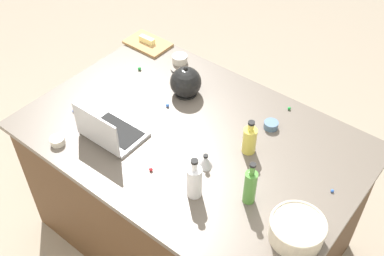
{
  "coord_description": "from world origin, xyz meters",
  "views": [
    {
      "loc": [
        -1.09,
        1.37,
        2.61
      ],
      "look_at": [
        0.0,
        0.0,
        0.95
      ],
      "focal_mm": 43.73,
      "sensor_mm": 36.0,
      "label": 1
    }
  ],
  "objects_px": {
    "kettle": "(186,82)",
    "cutting_board": "(148,44)",
    "mixing_bowl_large": "(297,230)",
    "ramekin_wide": "(180,59)",
    "kitchen_timer": "(206,161)",
    "butter_stick_left": "(147,40)",
    "bottle_olive": "(250,186)",
    "ramekin_medium": "(57,141)",
    "bottle_oil": "(250,140)",
    "ramekin_small": "(271,125)",
    "bottle_vinegar": "(194,181)",
    "laptop": "(109,132)"
  },
  "relations": [
    {
      "from": "laptop",
      "to": "ramekin_small",
      "type": "distance_m",
      "value": 0.85
    },
    {
      "from": "bottle_olive",
      "to": "kitchen_timer",
      "type": "relative_size",
      "value": 3.17
    },
    {
      "from": "bottle_oil",
      "to": "butter_stick_left",
      "type": "relative_size",
      "value": 1.79
    },
    {
      "from": "cutting_board",
      "to": "ramekin_small",
      "type": "height_order",
      "value": "ramekin_small"
    },
    {
      "from": "butter_stick_left",
      "to": "ramekin_medium",
      "type": "height_order",
      "value": "butter_stick_left"
    },
    {
      "from": "kettle",
      "to": "cutting_board",
      "type": "distance_m",
      "value": 0.57
    },
    {
      "from": "kettle",
      "to": "mixing_bowl_large",
      "type": "bearing_deg",
      "value": 154.83
    },
    {
      "from": "cutting_board",
      "to": "kitchen_timer",
      "type": "distance_m",
      "value": 1.12
    },
    {
      "from": "laptop",
      "to": "kettle",
      "type": "bearing_deg",
      "value": -97.87
    },
    {
      "from": "laptop",
      "to": "bottle_vinegar",
      "type": "height_order",
      "value": "bottle_vinegar"
    },
    {
      "from": "butter_stick_left",
      "to": "kitchen_timer",
      "type": "relative_size",
      "value": 1.43
    },
    {
      "from": "ramekin_wide",
      "to": "ramekin_small",
      "type": "bearing_deg",
      "value": 168.33
    },
    {
      "from": "mixing_bowl_large",
      "to": "ramekin_small",
      "type": "distance_m",
      "value": 0.68
    },
    {
      "from": "kettle",
      "to": "ramekin_wide",
      "type": "relative_size",
      "value": 2.25
    },
    {
      "from": "mixing_bowl_large",
      "to": "bottle_olive",
      "type": "xyz_separation_m",
      "value": [
        0.27,
        -0.04,
        0.04
      ]
    },
    {
      "from": "kitchen_timer",
      "to": "bottle_oil",
      "type": "bearing_deg",
      "value": -115.69
    },
    {
      "from": "bottle_vinegar",
      "to": "kettle",
      "type": "distance_m",
      "value": 0.74
    },
    {
      "from": "ramekin_medium",
      "to": "cutting_board",
      "type": "bearing_deg",
      "value": -75.07
    },
    {
      "from": "ramekin_small",
      "to": "kitchen_timer",
      "type": "relative_size",
      "value": 0.99
    },
    {
      "from": "kitchen_timer",
      "to": "butter_stick_left",
      "type": "bearing_deg",
      "value": -32.77
    },
    {
      "from": "butter_stick_left",
      "to": "ramekin_small",
      "type": "xyz_separation_m",
      "value": [
        -1.05,
        0.18,
        -0.02
      ]
    },
    {
      "from": "kettle",
      "to": "butter_stick_left",
      "type": "bearing_deg",
      "value": -24.38
    },
    {
      "from": "bottle_olive",
      "to": "ramekin_wide",
      "type": "bearing_deg",
      "value": -34.17
    },
    {
      "from": "mixing_bowl_large",
      "to": "ramekin_medium",
      "type": "height_order",
      "value": "mixing_bowl_large"
    },
    {
      "from": "bottle_vinegar",
      "to": "butter_stick_left",
      "type": "xyz_separation_m",
      "value": [
        1.01,
        -0.78,
        -0.06
      ]
    },
    {
      "from": "bottle_oil",
      "to": "ramekin_medium",
      "type": "xyz_separation_m",
      "value": [
        0.79,
        0.57,
        -0.06
      ]
    },
    {
      "from": "bottle_oil",
      "to": "kettle",
      "type": "bearing_deg",
      "value": -16.33
    },
    {
      "from": "ramekin_wide",
      "to": "bottle_olive",
      "type": "bearing_deg",
      "value": 145.83
    },
    {
      "from": "mixing_bowl_large",
      "to": "butter_stick_left",
      "type": "relative_size",
      "value": 2.19
    },
    {
      "from": "bottle_vinegar",
      "to": "butter_stick_left",
      "type": "distance_m",
      "value": 1.28
    },
    {
      "from": "bottle_oil",
      "to": "cutting_board",
      "type": "xyz_separation_m",
      "value": [
        1.05,
        -0.39,
        -0.07
      ]
    },
    {
      "from": "bottle_oil",
      "to": "kettle",
      "type": "xyz_separation_m",
      "value": [
        0.54,
        -0.16,
        0.0
      ]
    },
    {
      "from": "bottle_vinegar",
      "to": "laptop",
      "type": "bearing_deg",
      "value": -1.33
    },
    {
      "from": "bottle_vinegar",
      "to": "kitchen_timer",
      "type": "height_order",
      "value": "bottle_vinegar"
    },
    {
      "from": "bottle_olive",
      "to": "ramekin_wide",
      "type": "relative_size",
      "value": 2.57
    },
    {
      "from": "ramekin_medium",
      "to": "kitchen_timer",
      "type": "relative_size",
      "value": 0.98
    },
    {
      "from": "mixing_bowl_large",
      "to": "ramekin_wide",
      "type": "xyz_separation_m",
      "value": [
        1.2,
        -0.68,
        -0.03
      ]
    },
    {
      "from": "cutting_board",
      "to": "kettle",
      "type": "bearing_deg",
      "value": 155.4
    },
    {
      "from": "kettle",
      "to": "ramekin_small",
      "type": "bearing_deg",
      "value": -173.74
    },
    {
      "from": "mixing_bowl_large",
      "to": "bottle_olive",
      "type": "distance_m",
      "value": 0.27
    },
    {
      "from": "bottle_vinegar",
      "to": "ramekin_wide",
      "type": "distance_m",
      "value": 1.05
    },
    {
      "from": "bottle_oil",
      "to": "ramekin_wide",
      "type": "bearing_deg",
      "value": -26.13
    },
    {
      "from": "ramekin_small",
      "to": "butter_stick_left",
      "type": "bearing_deg",
      "value": -9.45
    },
    {
      "from": "ramekin_wide",
      "to": "mixing_bowl_large",
      "type": "bearing_deg",
      "value": 150.65
    },
    {
      "from": "kettle",
      "to": "kitchen_timer",
      "type": "height_order",
      "value": "kettle"
    },
    {
      "from": "ramekin_small",
      "to": "kitchen_timer",
      "type": "height_order",
      "value": "kitchen_timer"
    },
    {
      "from": "cutting_board",
      "to": "butter_stick_left",
      "type": "xyz_separation_m",
      "value": [
        0.01,
        0.0,
        0.03
      ]
    },
    {
      "from": "laptop",
      "to": "bottle_oil",
      "type": "xyz_separation_m",
      "value": [
        -0.61,
        -0.38,
        0.03
      ]
    },
    {
      "from": "butter_stick_left",
      "to": "mixing_bowl_large",
      "type": "bearing_deg",
      "value": 155.1
    },
    {
      "from": "cutting_board",
      "to": "ramekin_small",
      "type": "xyz_separation_m",
      "value": [
        -1.05,
        0.18,
        0.01
      ]
    }
  ]
}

